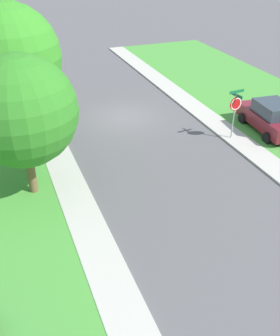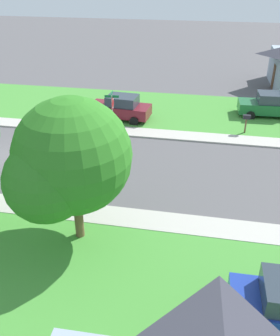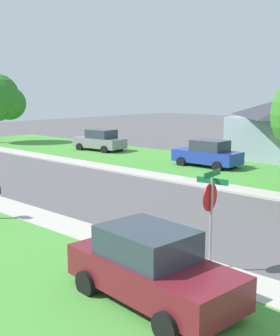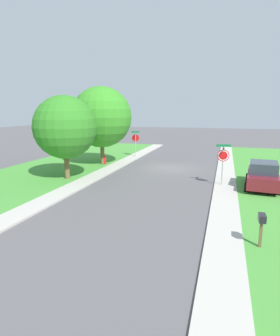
{
  "view_description": "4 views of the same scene",
  "coord_description": "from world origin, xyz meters",
  "px_view_note": "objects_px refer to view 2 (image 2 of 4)",
  "views": [
    {
      "loc": [
        7.07,
        21.06,
        9.66
      ],
      "look_at": [
        2.1,
        8.15,
        1.4
      ],
      "focal_mm": 42.32,
      "sensor_mm": 36.0,
      "label": 1
    },
    {
      "loc": [
        17.78,
        10.93,
        10.0
      ],
      "look_at": [
        2.49,
        8.02,
        1.4
      ],
      "focal_mm": 39.98,
      "sensor_mm": 36.0,
      "label": 2
    },
    {
      "loc": [
        -14.21,
        -1.56,
        4.87
      ],
      "look_at": [
        0.3,
        11.84,
        1.4
      ],
      "focal_mm": 47.82,
      "sensor_mm": 36.0,
      "label": 3
    },
    {
      "loc": [
        -4.52,
        23.73,
        4.9
      ],
      "look_at": [
        0.44,
        7.29,
        1.4
      ],
      "focal_mm": 30.21,
      "sensor_mm": 36.0,
      "label": 4
    }
  ],
  "objects_px": {
    "car_maroon_driveway_right": "(121,108)",
    "tree_corner_large": "(66,162)",
    "car_green_far_down_street": "(270,105)",
    "stop_sign_far_corner": "(112,106)",
    "mailbox": "(246,119)"
  },
  "relations": [
    {
      "from": "car_maroon_driveway_right",
      "to": "tree_corner_large",
      "type": "height_order",
      "value": "tree_corner_large"
    },
    {
      "from": "tree_corner_large",
      "to": "mailbox",
      "type": "height_order",
      "value": "tree_corner_large"
    },
    {
      "from": "stop_sign_far_corner",
      "to": "car_maroon_driveway_right",
      "type": "height_order",
      "value": "stop_sign_far_corner"
    },
    {
      "from": "car_green_far_down_street",
      "to": "stop_sign_far_corner",
      "type": "bearing_deg",
      "value": -64.08
    },
    {
      "from": "car_maroon_driveway_right",
      "to": "car_green_far_down_street",
      "type": "height_order",
      "value": "same"
    },
    {
      "from": "stop_sign_far_corner",
      "to": "tree_corner_large",
      "type": "bearing_deg",
      "value": 6.05
    },
    {
      "from": "car_green_far_down_street",
      "to": "tree_corner_large",
      "type": "height_order",
      "value": "tree_corner_large"
    },
    {
      "from": "tree_corner_large",
      "to": "mailbox",
      "type": "xyz_separation_m",
      "value": [
        -12.44,
        7.42,
        -2.6
      ]
    },
    {
      "from": "car_maroon_driveway_right",
      "to": "tree_corner_large",
      "type": "relative_size",
      "value": 0.75
    },
    {
      "from": "tree_corner_large",
      "to": "mailbox",
      "type": "bearing_deg",
      "value": 149.16
    },
    {
      "from": "car_green_far_down_street",
      "to": "mailbox",
      "type": "height_order",
      "value": "car_green_far_down_street"
    },
    {
      "from": "stop_sign_far_corner",
      "to": "mailbox",
      "type": "xyz_separation_m",
      "value": [
        -1.47,
        8.58,
        -0.88
      ]
    },
    {
      "from": "car_maroon_driveway_right",
      "to": "mailbox",
      "type": "bearing_deg",
      "value": 83.39
    },
    {
      "from": "car_green_far_down_street",
      "to": "mailbox",
      "type": "relative_size",
      "value": 3.35
    },
    {
      "from": "car_green_far_down_street",
      "to": "tree_corner_large",
      "type": "bearing_deg",
      "value": -30.07
    }
  ]
}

